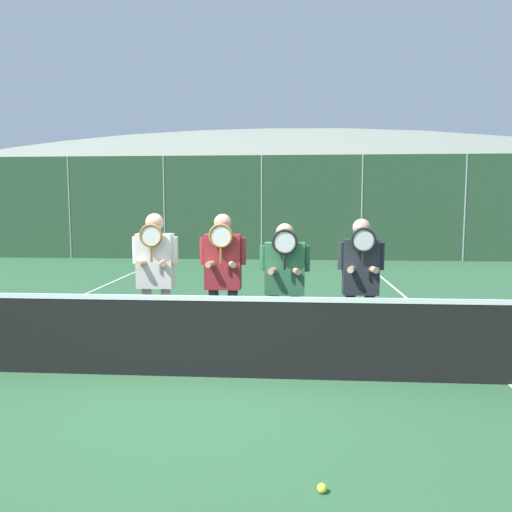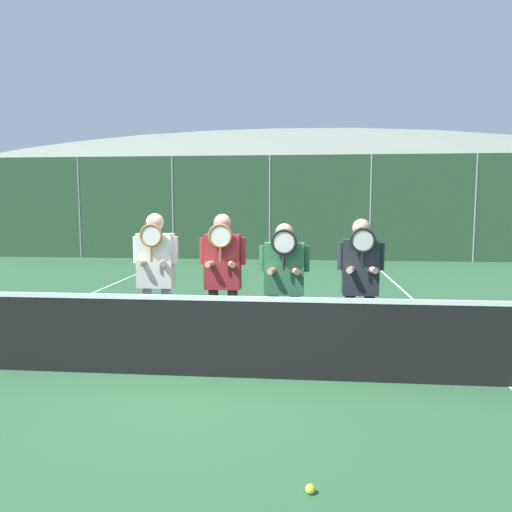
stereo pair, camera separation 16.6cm
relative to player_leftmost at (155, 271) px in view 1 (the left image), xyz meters
name	(u,v)px [view 1 (the left image)]	position (x,y,z in m)	size (l,w,h in m)	color
ground_plane	(200,377)	(0.71, -0.80, -1.11)	(120.00, 120.00, 0.00)	#2D5B38
hill_distant	(282,220)	(0.71, 49.60, -1.11)	(95.98, 53.32, 18.66)	gray
clubhouse_building	(288,205)	(1.58, 18.40, 0.75)	(15.28, 5.50, 3.67)	beige
fence_back	(262,208)	(0.71, 10.98, 0.69)	(20.55, 0.06, 3.59)	gray
tennis_net	(199,335)	(0.71, -0.80, -0.62)	(9.24, 0.09, 1.04)	gray
court_line_left_sideline	(41,314)	(-2.72, 2.20, -1.10)	(0.05, 16.00, 0.01)	white
court_line_right_sideline	(433,320)	(4.14, 2.20, -1.10)	(0.05, 16.00, 0.01)	white
player_leftmost	(155,271)	(0.00, 0.00, 0.00)	(0.59, 0.34, 1.84)	white
player_center_left	(223,272)	(0.88, -0.02, -0.01)	(0.59, 0.34, 1.84)	#56565B
player_center_right	(285,277)	(1.66, -0.03, -0.06)	(0.63, 0.34, 1.72)	black
player_rightmost	(361,278)	(2.60, -0.12, -0.04)	(0.57, 0.34, 1.79)	#56565B
car_far_left	(125,228)	(-4.89, 13.23, -0.15)	(4.58, 1.90, 1.89)	slate
car_left_of_center	(260,231)	(0.50, 13.25, -0.23)	(4.42, 2.03, 1.70)	slate
car_center	(397,230)	(5.72, 12.88, -0.16)	(4.23, 2.09, 1.87)	maroon
tennis_ball_on_court	(322,488)	(1.97, -3.00, -1.07)	(0.07, 0.07, 0.07)	#CCDB33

